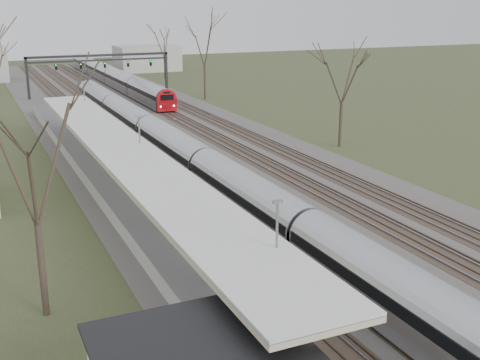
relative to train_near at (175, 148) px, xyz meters
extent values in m
cube|color=#474442|center=(2.50, 12.67, -1.43)|extent=(24.00, 160.00, 0.10)
cube|color=#4C3828|center=(-3.50, 12.67, -1.39)|extent=(2.60, 160.00, 0.06)
cube|color=gray|center=(-4.22, 12.67, -1.32)|extent=(0.07, 160.00, 0.12)
cube|color=gray|center=(-2.78, 12.67, -1.32)|extent=(0.07, 160.00, 0.12)
cube|color=#4C3828|center=(0.00, 12.67, -1.39)|extent=(2.60, 160.00, 0.06)
cube|color=gray|center=(-0.72, 12.67, -1.32)|extent=(0.07, 160.00, 0.12)
cube|color=gray|center=(0.72, 12.67, -1.32)|extent=(0.07, 160.00, 0.12)
cube|color=#4C3828|center=(3.50, 12.67, -1.39)|extent=(2.60, 160.00, 0.06)
cube|color=gray|center=(2.78, 12.67, -1.32)|extent=(0.07, 160.00, 0.12)
cube|color=gray|center=(4.22, 12.67, -1.32)|extent=(0.07, 160.00, 0.12)
cube|color=#4C3828|center=(7.00, 12.67, -1.39)|extent=(2.60, 160.00, 0.06)
cube|color=gray|center=(6.28, 12.67, -1.32)|extent=(0.07, 160.00, 0.12)
cube|color=gray|center=(7.72, 12.67, -1.32)|extent=(0.07, 160.00, 0.12)
cube|color=#4C3828|center=(10.50, 12.67, -1.39)|extent=(2.60, 160.00, 0.06)
cube|color=gray|center=(9.78, 12.67, -1.32)|extent=(0.07, 160.00, 0.12)
cube|color=gray|center=(11.22, 12.67, -1.32)|extent=(0.07, 160.00, 0.12)
cube|color=#9E9B93|center=(-6.55, -4.83, -0.98)|extent=(3.50, 69.00, 1.00)
cylinder|color=slate|center=(-6.55, -32.33, 1.02)|extent=(0.14, 0.14, 3.00)
cylinder|color=slate|center=(-6.55, -24.33, 1.02)|extent=(0.14, 0.14, 3.00)
cylinder|color=slate|center=(-6.55, -16.33, 1.02)|extent=(0.14, 0.14, 3.00)
cylinder|color=slate|center=(-6.55, -8.33, 1.02)|extent=(0.14, 0.14, 3.00)
cylinder|color=slate|center=(-6.55, -0.33, 1.02)|extent=(0.14, 0.14, 3.00)
cylinder|color=slate|center=(-6.55, 7.67, 1.02)|extent=(0.14, 0.14, 3.00)
cube|color=silver|center=(-6.55, -9.33, 2.57)|extent=(4.10, 50.00, 0.12)
cube|color=beige|center=(-6.55, -9.33, 2.40)|extent=(4.10, 50.00, 0.25)
cube|color=black|center=(-7.50, 42.67, 1.52)|extent=(0.35, 0.35, 6.00)
cube|color=black|center=(13.00, 42.67, 1.52)|extent=(0.35, 0.35, 6.00)
cube|color=black|center=(2.75, 42.67, 4.42)|extent=(21.00, 0.35, 0.35)
cube|color=black|center=(2.75, 42.67, 3.72)|extent=(21.00, 0.25, 0.25)
cube|color=black|center=(-3.50, 42.47, 3.02)|extent=(0.32, 0.22, 0.85)
sphere|color=#0CFF19|center=(-3.50, 42.33, 3.27)|extent=(0.16, 0.16, 0.16)
cube|color=black|center=(0.00, 42.47, 3.02)|extent=(0.32, 0.22, 0.85)
sphere|color=#0CFF19|center=(0.00, 42.33, 3.27)|extent=(0.16, 0.16, 0.16)
cube|color=black|center=(3.50, 42.47, 3.02)|extent=(0.32, 0.22, 0.85)
sphere|color=#0CFF19|center=(3.50, 42.33, 3.27)|extent=(0.16, 0.16, 0.16)
cube|color=black|center=(7.00, 42.47, 3.02)|extent=(0.32, 0.22, 0.85)
sphere|color=#0CFF19|center=(7.00, 42.33, 3.27)|extent=(0.16, 0.16, 0.16)
cube|color=black|center=(10.50, 42.47, 3.02)|extent=(0.32, 0.22, 0.85)
sphere|color=#0CFF19|center=(10.50, 42.33, 3.27)|extent=(0.16, 0.16, 0.16)
cylinder|color=#2D231C|center=(-13.50, -22.33, 0.77)|extent=(0.30, 0.30, 4.50)
cylinder|color=#2D231C|center=(16.50, -0.33, 0.77)|extent=(0.30, 0.30, 4.50)
cube|color=#A3A5AD|center=(0.00, 0.24, -0.38)|extent=(2.55, 75.00, 1.60)
cylinder|color=#A3A5AD|center=(0.00, 0.24, 0.27)|extent=(2.60, 74.70, 2.60)
cube|color=black|center=(0.00, 0.24, 0.37)|extent=(2.62, 74.40, 0.55)
cube|color=black|center=(0.00, 0.24, -1.30)|extent=(1.80, 74.00, 0.35)
cube|color=#A3A5AD|center=(7.00, 53.92, -0.38)|extent=(2.55, 60.00, 1.60)
cylinder|color=#A3A5AD|center=(7.00, 53.92, 0.27)|extent=(2.60, 59.70, 2.60)
cube|color=black|center=(7.00, 53.92, 0.37)|extent=(2.62, 59.40, 0.55)
cube|color=#A30910|center=(7.00, 24.02, -0.43)|extent=(2.55, 0.50, 1.50)
cylinder|color=#A30910|center=(7.00, 24.07, 0.27)|extent=(2.60, 0.60, 2.60)
cube|color=black|center=(7.00, 23.80, 0.57)|extent=(1.70, 0.12, 0.70)
sphere|color=white|center=(6.15, 23.82, -0.53)|extent=(0.22, 0.22, 0.22)
sphere|color=white|center=(7.85, 23.82, -0.53)|extent=(0.22, 0.22, 0.22)
cube|color=black|center=(7.00, 53.92, -1.30)|extent=(1.80, 59.00, 0.35)
camera|label=1|loc=(-15.59, -47.65, 11.86)|focal=45.00mm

